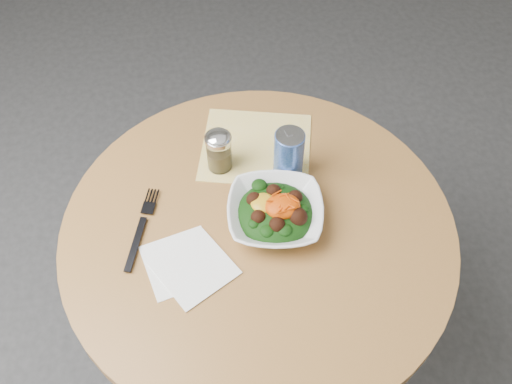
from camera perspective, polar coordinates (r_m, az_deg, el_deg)
ground at (r=1.96m, az=0.16°, el=-15.76°), size 6.00×6.00×0.00m
table at (r=1.47m, az=0.21°, el=-7.74°), size 0.90×0.90×0.75m
cloth_napkin at (r=1.44m, az=0.01°, el=4.53°), size 0.33×0.31×0.00m
paper_napkins at (r=1.25m, az=-6.87°, el=-7.29°), size 0.22×0.21×0.00m
salad_bowl at (r=1.28m, az=1.94°, el=-2.05°), size 0.25×0.25×0.08m
fork at (r=1.32m, az=-11.33°, el=-3.32°), size 0.10×0.22×0.00m
spice_shaker at (r=1.36m, az=-3.73°, el=4.13°), size 0.06×0.06×0.11m
beverage_can at (r=1.34m, az=3.29°, el=3.76°), size 0.07×0.07×0.14m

